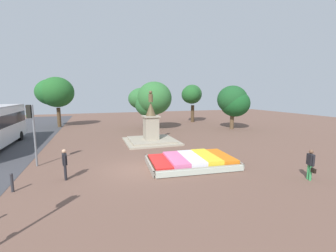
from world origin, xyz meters
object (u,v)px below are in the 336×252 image
statue_monument (151,132)px  pedestrian_near_planter (65,162)px  pedestrian_with_handbag (310,163)px  kerb_bollard_mid_b (12,182)px  flower_planter (193,161)px  traffic_light_mid_block (32,124)px

statue_monument → pedestrian_near_planter: 10.07m
statue_monument → pedestrian_with_handbag: statue_monument is taller
pedestrian_near_planter → kerb_bollard_mid_b: bearing=-158.4°
flower_planter → traffic_light_mid_block: 10.22m
flower_planter → statue_monument: size_ratio=1.20×
traffic_light_mid_block → kerb_bollard_mid_b: (-0.10, -3.89, -2.22)m
pedestrian_near_planter → statue_monument: bearing=49.1°
flower_planter → kerb_bollard_mid_b: kerb_bollard_mid_b is taller
pedestrian_with_handbag → pedestrian_near_planter: size_ratio=0.99×
statue_monument → kerb_bollard_mid_b: bearing=-136.0°
kerb_bollard_mid_b → statue_monument: bearing=44.0°
pedestrian_with_handbag → pedestrian_near_planter: (-12.25, 4.13, 0.03)m
traffic_light_mid_block → pedestrian_with_handbag: bearing=-26.5°
kerb_bollard_mid_b → pedestrian_with_handbag: bearing=-12.8°
pedestrian_near_planter → flower_planter: bearing=0.5°
traffic_light_mid_block → kerb_bollard_mid_b: 4.48m
flower_planter → pedestrian_near_planter: (-7.40, -0.07, 0.68)m
traffic_light_mid_block → pedestrian_with_handbag: 16.11m
pedestrian_with_handbag → kerb_bollard_mid_b: 14.80m
statue_monument → traffic_light_mid_block: 9.97m
pedestrian_near_planter → kerb_bollard_mid_b: size_ratio=1.81×
statue_monument → kerb_bollard_mid_b: statue_monument is taller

